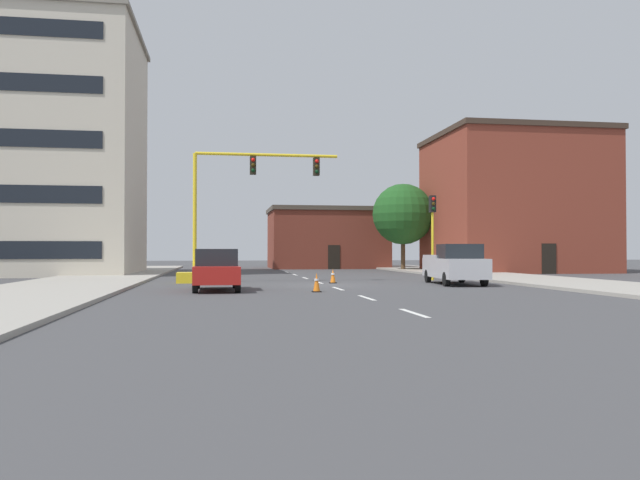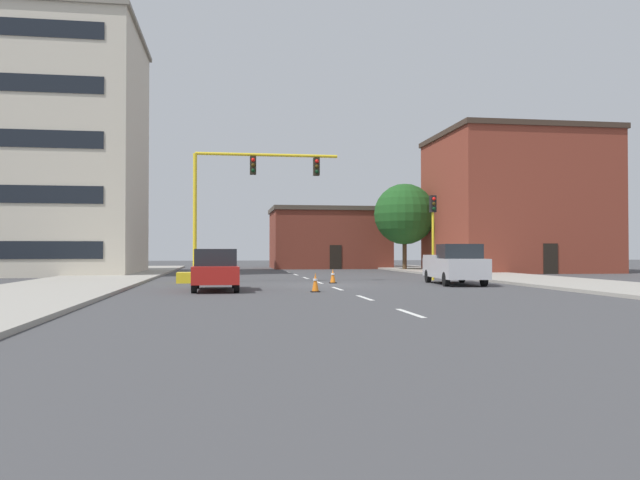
% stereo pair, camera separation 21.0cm
% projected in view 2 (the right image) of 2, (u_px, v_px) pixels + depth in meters
% --- Properties ---
extents(ground_plane, '(160.00, 160.00, 0.00)m').
position_uv_depth(ground_plane, '(326.00, 285.00, 30.51)').
color(ground_plane, '#424244').
extents(sidewalk_left, '(6.00, 56.00, 0.14)m').
position_uv_depth(sidewalk_left, '(102.00, 278.00, 36.63)').
color(sidewalk_left, '#9E998E').
rests_on(sidewalk_left, ground_plane).
extents(sidewalk_right, '(6.00, 56.00, 0.14)m').
position_uv_depth(sidewalk_right, '(491.00, 276.00, 40.20)').
color(sidewalk_right, '#9E998E').
rests_on(sidewalk_right, ground_plane).
extents(lane_stripe_seg_0, '(0.16, 2.40, 0.01)m').
position_uv_depth(lane_stripe_seg_0, '(410.00, 313.00, 16.67)').
color(lane_stripe_seg_0, silver).
rests_on(lane_stripe_seg_0, ground_plane).
extents(lane_stripe_seg_1, '(0.16, 2.40, 0.01)m').
position_uv_depth(lane_stripe_seg_1, '(365.00, 298.00, 22.10)').
color(lane_stripe_seg_1, silver).
rests_on(lane_stripe_seg_1, ground_plane).
extents(lane_stripe_seg_2, '(0.16, 2.40, 0.01)m').
position_uv_depth(lane_stripe_seg_2, '(337.00, 289.00, 27.54)').
color(lane_stripe_seg_2, silver).
rests_on(lane_stripe_seg_2, ground_plane).
extents(lane_stripe_seg_3, '(0.16, 2.40, 0.01)m').
position_uv_depth(lane_stripe_seg_3, '(319.00, 282.00, 32.98)').
color(lane_stripe_seg_3, silver).
rests_on(lane_stripe_seg_3, ground_plane).
extents(lane_stripe_seg_4, '(0.16, 2.40, 0.01)m').
position_uv_depth(lane_stripe_seg_4, '(306.00, 278.00, 38.42)').
color(lane_stripe_seg_4, silver).
rests_on(lane_stripe_seg_4, ground_plane).
extents(lane_stripe_seg_5, '(0.16, 2.40, 0.01)m').
position_uv_depth(lane_stripe_seg_5, '(296.00, 275.00, 43.85)').
color(lane_stripe_seg_5, silver).
rests_on(lane_stripe_seg_5, ground_plane).
extents(lane_stripe_seg_6, '(0.16, 2.40, 0.01)m').
position_uv_depth(lane_stripe_seg_6, '(288.00, 272.00, 49.29)').
color(lane_stripe_seg_6, silver).
rests_on(lane_stripe_seg_6, ground_plane).
extents(building_tall_left, '(15.10, 12.33, 17.44)m').
position_uv_depth(building_tall_left, '(31.00, 151.00, 44.13)').
color(building_tall_left, beige).
rests_on(building_tall_left, ground_plane).
extents(building_brick_center, '(11.24, 8.32, 5.81)m').
position_uv_depth(building_brick_center, '(329.00, 238.00, 61.05)').
color(building_brick_center, brown).
rests_on(building_brick_center, ground_plane).
extents(building_row_right, '(12.61, 11.17, 11.09)m').
position_uv_depth(building_row_right, '(515.00, 203.00, 50.46)').
color(building_row_right, brown).
rests_on(building_row_right, ground_plane).
extents(traffic_signal_gantry, '(8.42, 1.20, 6.83)m').
position_uv_depth(traffic_signal_gantry, '(215.00, 240.00, 32.74)').
color(traffic_signal_gantry, yellow).
rests_on(traffic_signal_gantry, ground_plane).
extents(traffic_light_pole_right, '(0.32, 0.47, 4.80)m').
position_uv_depth(traffic_light_pole_right, '(433.00, 218.00, 35.47)').
color(traffic_light_pole_right, yellow).
rests_on(traffic_light_pole_right, ground_plane).
extents(tree_right_far, '(5.13, 5.13, 7.34)m').
position_uv_depth(tree_right_far, '(405.00, 214.00, 52.86)').
color(tree_right_far, '#4C3823').
rests_on(tree_right_far, ground_plane).
extents(pickup_truck_silver, '(2.50, 5.56, 1.99)m').
position_uv_depth(pickup_truck_silver, '(455.00, 265.00, 31.02)').
color(pickup_truck_silver, '#BCBCC1').
rests_on(pickup_truck_silver, ground_plane).
extents(sedan_red_near_left, '(1.91, 4.52, 1.74)m').
position_uv_depth(sedan_red_near_left, '(216.00, 269.00, 26.28)').
color(sedan_red_near_left, '#B21E19').
rests_on(sedan_red_near_left, ground_plane).
extents(traffic_cone_roadside_a, '(0.36, 0.36, 0.78)m').
position_uv_depth(traffic_cone_roadside_a, '(315.00, 282.00, 25.25)').
color(traffic_cone_roadside_a, black).
rests_on(traffic_cone_roadside_a, ground_plane).
extents(traffic_cone_roadside_b, '(0.36, 0.36, 0.75)m').
position_uv_depth(traffic_cone_roadside_b, '(333.00, 276.00, 32.22)').
color(traffic_cone_roadside_b, black).
rests_on(traffic_cone_roadside_b, ground_plane).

